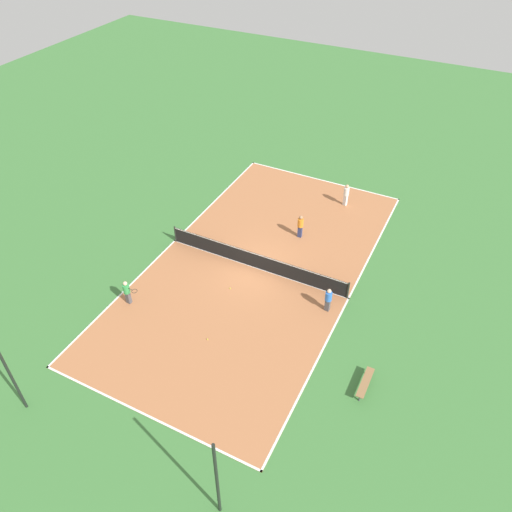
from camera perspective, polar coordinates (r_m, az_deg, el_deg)
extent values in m
plane|color=#3D7538|center=(29.03, 0.00, -1.36)|extent=(80.00, 80.00, 0.00)
cube|color=#AD6B42|center=(29.02, 0.00, -1.34)|extent=(11.37, 21.65, 0.02)
cube|color=white|center=(27.64, 10.54, -4.78)|extent=(0.10, 21.65, 0.00)
cube|color=white|center=(31.36, -9.25, 1.75)|extent=(0.10, 21.65, 0.00)
cube|color=white|center=(37.10, 7.57, 8.59)|extent=(11.37, 0.10, 0.00)
cube|color=white|center=(23.22, -12.58, -17.25)|extent=(11.37, 0.10, 0.00)
cube|color=white|center=(29.01, 0.00, -1.33)|extent=(11.37, 0.10, 0.00)
cylinder|color=black|center=(27.27, 10.48, -3.89)|extent=(0.10, 0.10, 1.10)
cylinder|color=black|center=(30.97, -9.20, 2.50)|extent=(0.10, 0.10, 1.10)
cube|color=black|center=(28.67, 0.00, -0.53)|extent=(11.07, 0.03, 1.05)
cube|color=white|center=(28.34, 0.00, 0.23)|extent=(11.07, 0.04, 0.06)
cube|color=olive|center=(23.66, 12.39, -13.91)|extent=(0.36, 1.78, 0.04)
cylinder|color=#4C4C51|center=(24.29, 12.83, -12.93)|extent=(0.08, 0.08, 0.41)
cylinder|color=#4C4C51|center=(23.40, 11.76, -15.58)|extent=(0.08, 0.08, 0.41)
cube|color=navy|center=(31.16, 5.04, 2.81)|extent=(0.26, 0.21, 0.79)
cylinder|color=orange|center=(30.76, 5.11, 3.81)|extent=(0.38, 0.38, 0.55)
sphere|color=#A87A56|center=(30.52, 5.16, 4.40)|extent=(0.24, 0.24, 0.24)
cube|color=#4C4C51|center=(26.57, 8.17, -5.55)|extent=(0.27, 0.22, 0.75)
cylinder|color=blue|center=(26.12, 8.30, -4.58)|extent=(0.39, 0.39, 0.52)
sphere|color=beige|center=(25.86, 8.37, -3.99)|extent=(0.22, 0.22, 0.22)
cube|color=white|center=(34.42, 10.17, 6.33)|extent=(0.30, 0.27, 0.79)
cylinder|color=silver|center=(34.06, 10.30, 7.27)|extent=(0.46, 0.46, 0.56)
sphere|color=tan|center=(33.85, 10.38, 7.84)|extent=(0.24, 0.24, 0.24)
cube|color=#4C4C51|center=(27.55, -14.39, -4.60)|extent=(0.27, 0.22, 0.75)
cylinder|color=green|center=(27.11, -14.61, -3.64)|extent=(0.39, 0.39, 0.53)
sphere|color=beige|center=(26.86, -14.74, -3.06)|extent=(0.23, 0.23, 0.23)
cylinder|color=#262626|center=(26.84, -14.16, -3.69)|extent=(0.28, 0.06, 0.03)
torus|color=black|center=(26.68, -13.72, -3.92)|extent=(0.33, 0.33, 0.02)
sphere|color=#CCE033|center=(25.29, -5.57, -9.45)|extent=(0.07, 0.07, 0.07)
sphere|color=#CCE033|center=(27.72, -2.97, -3.71)|extent=(0.07, 0.07, 0.07)
cylinder|color=black|center=(18.80, -4.49, -24.17)|extent=(0.12, 0.12, 4.66)
cylinder|color=black|center=(23.34, -26.31, -12.02)|extent=(0.12, 0.12, 4.66)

